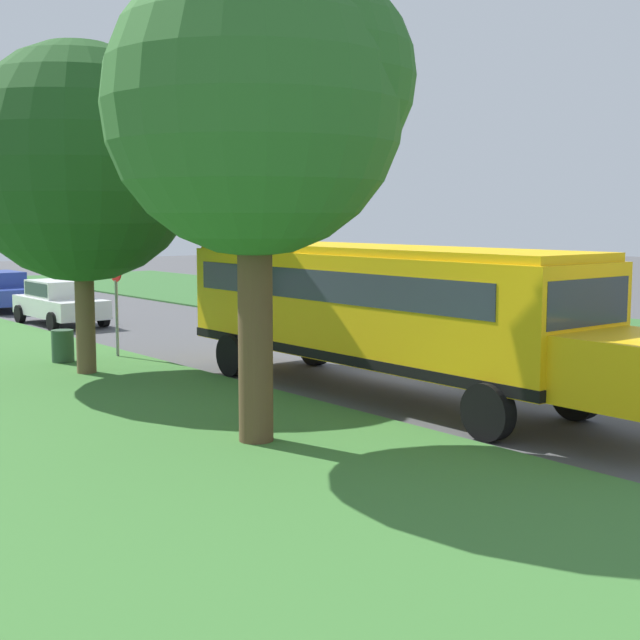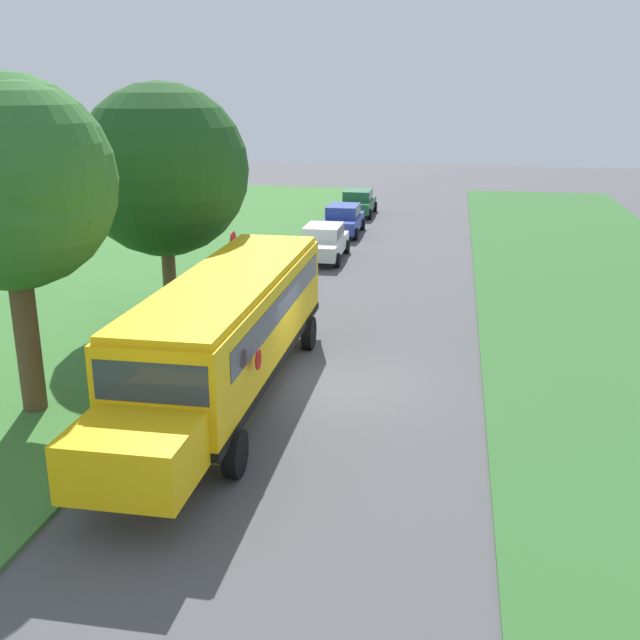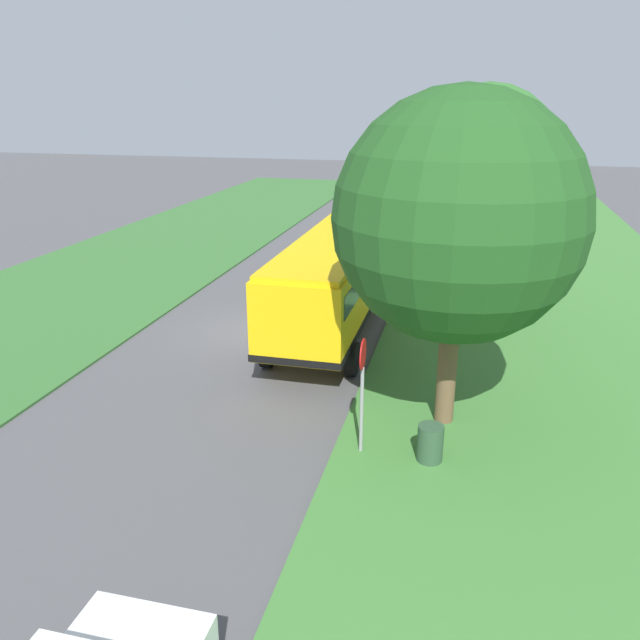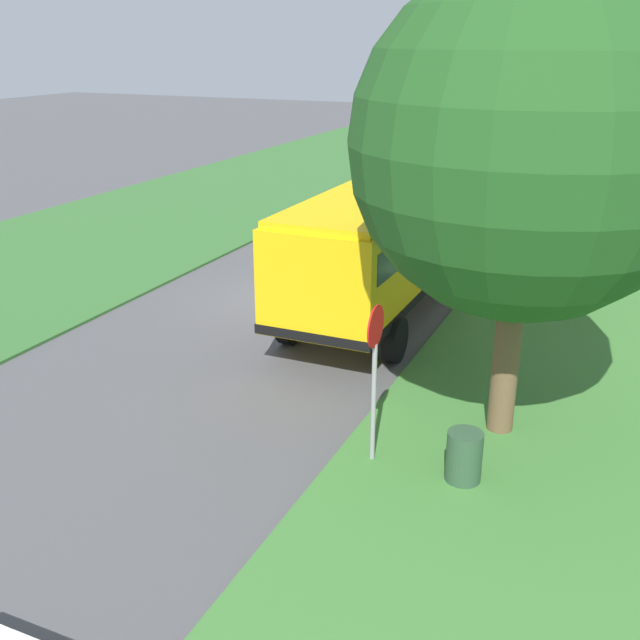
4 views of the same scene
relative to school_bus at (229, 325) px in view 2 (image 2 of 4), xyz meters
name	(u,v)px [view 2 (image 2 of 4)]	position (x,y,z in m)	size (l,w,h in m)	color
ground_plane	(330,385)	(2.36, 1.21, -1.92)	(120.00, 120.00, 0.00)	#4C4C4F
school_bus	(229,325)	(0.00, 0.00, 0.00)	(2.85, 12.42, 3.16)	yellow
car_white_nearest	(323,240)	(-0.44, 16.21, -1.05)	(2.02, 4.40, 1.56)	silver
car_blue_middle	(343,218)	(-0.44, 22.40, -1.05)	(2.02, 4.40, 1.56)	#283D93
car_green_furthest	(358,201)	(-0.44, 28.73, -1.05)	(2.02, 4.40, 1.56)	#236038
oak_tree_beside_bus	(12,179)	(-4.28, -1.82, 3.72)	(4.86, 4.83, 7.96)	brown
oak_tree_roadside_mid	(160,167)	(-4.07, 6.19, 3.18)	(5.55, 5.55, 7.79)	brown
stop_sign	(234,259)	(-2.24, 8.02, -0.19)	(0.08, 0.68, 2.74)	gray
trash_bin	(195,292)	(-3.75, 8.04, -1.47)	(0.56, 0.56, 0.90)	#2D4C33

